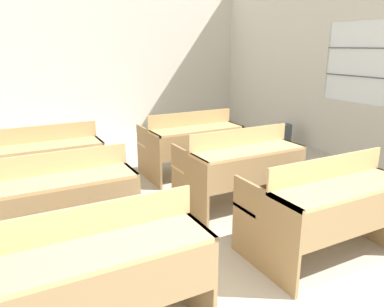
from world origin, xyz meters
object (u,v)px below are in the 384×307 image
(bench_second_left, at_px, (59,197))
(bench_second_right, at_px, (239,165))
(bench_third_left, at_px, (44,161))
(bench_third_right, at_px, (191,142))
(wastepaper_bin, at_px, (284,135))
(bench_front_right, at_px, (325,204))
(bench_front_left, at_px, (98,268))

(bench_second_left, distance_m, bench_second_right, 1.91)
(bench_second_right, height_order, bench_third_left, same)
(bench_third_right, xyz_separation_m, wastepaper_bin, (2.24, 0.61, -0.28))
(bench_second_left, height_order, wastepaper_bin, bench_second_left)
(bench_third_right, bearing_deg, bench_front_right, -89.80)
(bench_front_left, xyz_separation_m, bench_front_right, (1.92, 0.03, 0.00))
(bench_front_right, distance_m, bench_second_right, 1.20)
(bench_second_left, height_order, bench_second_right, same)
(bench_third_left, xyz_separation_m, wastepaper_bin, (4.14, 0.59, -0.28))
(bench_second_right, distance_m, bench_third_left, 2.23)
(bench_front_left, relative_size, bench_second_left, 1.00)
(bench_front_left, relative_size, bench_third_right, 1.00)
(bench_front_left, height_order, bench_third_right, same)
(bench_second_left, xyz_separation_m, bench_third_left, (0.03, 1.20, 0.00))
(bench_second_right, bearing_deg, bench_third_left, 147.59)
(bench_second_left, bearing_deg, bench_third_right, 31.45)
(bench_front_right, height_order, bench_second_right, same)
(bench_second_left, height_order, bench_third_right, same)
(bench_third_right, relative_size, wastepaper_bin, 3.25)
(bench_second_right, distance_m, wastepaper_bin, 2.90)
(bench_second_left, distance_m, bench_third_right, 2.26)
(bench_front_right, relative_size, bench_third_right, 1.00)
(bench_front_left, xyz_separation_m, bench_second_left, (-0.02, 1.23, 0.00))
(bench_second_left, height_order, bench_third_left, same)
(bench_front_left, height_order, bench_front_right, same)
(bench_second_left, relative_size, bench_second_right, 1.00)
(bench_second_right, bearing_deg, bench_front_right, -88.71)
(bench_second_left, xyz_separation_m, bench_second_right, (1.91, 0.00, 0.00))
(bench_second_right, height_order, wastepaper_bin, bench_second_right)
(bench_front_right, bearing_deg, bench_front_left, -179.05)
(bench_front_right, height_order, bench_third_right, same)
(bench_front_left, distance_m, bench_second_right, 2.26)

